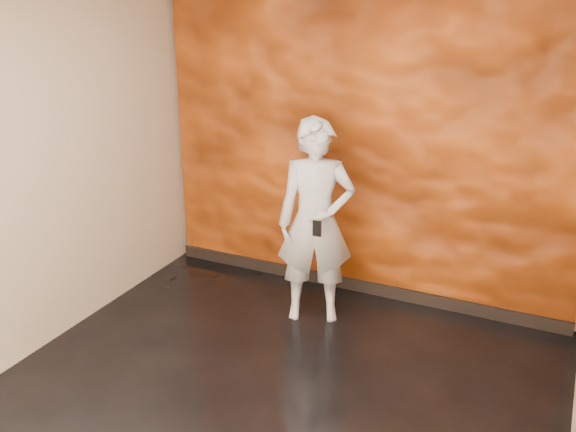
# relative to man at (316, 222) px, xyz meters

# --- Properties ---
(room) EXTENTS (4.02, 4.02, 2.81)m
(room) POSITION_rel_man_xyz_m (0.18, -1.31, 0.50)
(room) COLOR black
(room) RESTS_ON ground
(feature_wall) EXTENTS (3.90, 0.06, 2.75)m
(feature_wall) POSITION_rel_man_xyz_m (0.18, 0.65, 0.48)
(feature_wall) COLOR #D75913
(feature_wall) RESTS_ON ground
(baseboard) EXTENTS (3.90, 0.04, 0.12)m
(baseboard) POSITION_rel_man_xyz_m (0.18, 0.61, -0.84)
(baseboard) COLOR black
(baseboard) RESTS_ON ground
(man) EXTENTS (0.77, 0.65, 1.79)m
(man) POSITION_rel_man_xyz_m (0.00, 0.00, 0.00)
(man) COLOR #9CA2AC
(man) RESTS_ON ground
(phone) EXTENTS (0.07, 0.02, 0.14)m
(phone) POSITION_rel_man_xyz_m (0.13, -0.27, 0.06)
(phone) COLOR black
(phone) RESTS_ON man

